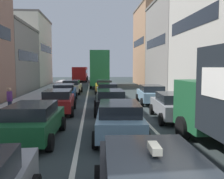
# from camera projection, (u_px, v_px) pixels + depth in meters

# --- Properties ---
(sidewalk_left) EXTENTS (2.60, 64.00, 0.14)m
(sidewalk_left) POSITION_uv_depth(u_px,v_px,m) (30.00, 99.00, 22.25)
(sidewalk_left) COLOR #A5A5A5
(sidewalk_left) RESTS_ON ground
(lane_stripe_left) EXTENTS (0.16, 60.00, 0.01)m
(lane_stripe_left) POSITION_uv_depth(u_px,v_px,m) (87.00, 99.00, 22.64)
(lane_stripe_left) COLOR silver
(lane_stripe_left) RESTS_ON ground
(lane_stripe_right) EXTENTS (0.16, 60.00, 0.01)m
(lane_stripe_right) POSITION_uv_depth(u_px,v_px,m) (124.00, 99.00, 22.90)
(lane_stripe_right) COLOR silver
(lane_stripe_right) RESTS_ON ground
(building_row_right) EXTENTS (7.20, 43.90, 12.87)m
(building_row_right) POSITION_uv_depth(u_px,v_px,m) (197.00, 41.00, 26.44)
(building_row_right) COLOR #9E7556
(building_row_right) RESTS_ON ground
(sedan_centre_lane_second) EXTENTS (2.28, 4.40, 1.49)m
(sedan_centre_lane_second) POSITION_uv_depth(u_px,v_px,m) (119.00, 119.00, 10.30)
(sedan_centre_lane_second) COLOR #759EB7
(sedan_centre_lane_second) RESTS_ON ground
(wagon_left_lane_second) EXTENTS (2.18, 4.36, 1.49)m
(wagon_left_lane_second) POSITION_uv_depth(u_px,v_px,m) (33.00, 121.00, 9.93)
(wagon_left_lane_second) COLOR #19592D
(wagon_left_lane_second) RESTS_ON ground
(hatchback_centre_lane_third) EXTENTS (2.10, 4.32, 1.49)m
(hatchback_centre_lane_third) POSITION_uv_depth(u_px,v_px,m) (110.00, 101.00, 15.78)
(hatchback_centre_lane_third) COLOR black
(hatchback_centre_lane_third) RESTS_ON ground
(sedan_left_lane_third) EXTENTS (2.15, 4.35, 1.49)m
(sedan_left_lane_third) POSITION_uv_depth(u_px,v_px,m) (58.00, 101.00, 15.75)
(sedan_left_lane_third) COLOR #A51E1E
(sedan_left_lane_third) RESTS_ON ground
(coupe_centre_lane_fourth) EXTENTS (2.09, 4.32, 1.49)m
(coupe_centre_lane_fourth) POSITION_uv_depth(u_px,v_px,m) (107.00, 91.00, 22.01)
(coupe_centre_lane_fourth) COLOR silver
(coupe_centre_lane_fourth) RESTS_ON ground
(sedan_left_lane_fourth) EXTENTS (2.18, 4.36, 1.49)m
(sedan_left_lane_fourth) POSITION_uv_depth(u_px,v_px,m) (64.00, 92.00, 21.08)
(sedan_left_lane_fourth) COLOR #194C8C
(sedan_left_lane_fourth) RESTS_ON ground
(sedan_centre_lane_fifth) EXTENTS (2.06, 4.30, 1.49)m
(sedan_centre_lane_fifth) POSITION_uv_depth(u_px,v_px,m) (104.00, 86.00, 27.82)
(sedan_centre_lane_fifth) COLOR #B29319
(sedan_centre_lane_fifth) RESTS_ON ground
(sedan_left_lane_fifth) EXTENTS (2.21, 4.37, 1.49)m
(sedan_left_lane_fifth) POSITION_uv_depth(u_px,v_px,m) (72.00, 86.00, 27.25)
(sedan_left_lane_fifth) COLOR beige
(sedan_left_lane_fifth) RESTS_ON ground
(sedan_right_lane_behind_truck) EXTENTS (2.30, 4.41, 1.49)m
(sedan_right_lane_behind_truck) POSITION_uv_depth(u_px,v_px,m) (173.00, 105.00, 13.82)
(sedan_right_lane_behind_truck) COLOR gray
(sedan_right_lane_behind_truck) RESTS_ON ground
(wagon_right_lane_far) EXTENTS (2.26, 4.40, 1.49)m
(wagon_right_lane_far) POSITION_uv_depth(u_px,v_px,m) (151.00, 94.00, 19.80)
(wagon_right_lane_far) COLOR #759EB7
(wagon_right_lane_far) RESTS_ON ground
(bus_mid_queue_primary) EXTENTS (3.11, 10.59, 5.06)m
(bus_mid_queue_primary) POSITION_uv_depth(u_px,v_px,m) (100.00, 68.00, 36.66)
(bus_mid_queue_primary) COLOR #1E6033
(bus_mid_queue_primary) RESTS_ON ground
(bus_far_queue_secondary) EXTENTS (2.86, 10.52, 2.90)m
(bus_far_queue_secondary) POSITION_uv_depth(u_px,v_px,m) (80.00, 73.00, 50.20)
(bus_far_queue_secondary) COLOR #B21919
(bus_far_queue_secondary) RESTS_ON ground
(pedestrian_mid_sidewalk) EXTENTS (0.34, 0.53, 1.66)m
(pedestrian_mid_sidewalk) POSITION_uv_depth(u_px,v_px,m) (10.00, 99.00, 15.40)
(pedestrian_mid_sidewalk) COLOR #262D47
(pedestrian_mid_sidewalk) RESTS_ON ground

